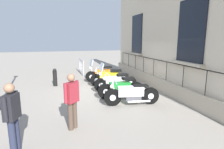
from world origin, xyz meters
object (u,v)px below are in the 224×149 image
(motorcycle_silver, at_px, (115,82))
(motorcycle_white, at_px, (132,94))
(motorcycle_orange, at_px, (102,74))
(pedestrian_walking, at_px, (12,115))
(bollard, at_px, (55,77))
(pedestrian_standing, at_px, (72,99))
(motorcycle_green, at_px, (121,88))
(crowd_barrier, at_px, (81,66))
(motorcycle_yellow, at_px, (110,78))

(motorcycle_silver, height_order, motorcycle_white, motorcycle_silver)
(motorcycle_orange, height_order, pedestrian_walking, pedestrian_walking)
(bollard, xyz_separation_m, pedestrian_standing, (-0.53, 5.07, 0.40))
(motorcycle_green, height_order, pedestrian_walking, pedestrian_walking)
(motorcycle_orange, distance_m, bollard, 2.70)
(crowd_barrier, distance_m, pedestrian_walking, 9.24)
(motorcycle_silver, xyz_separation_m, crowd_barrier, (1.03, -4.88, 0.11))
(motorcycle_white, distance_m, bollard, 4.73)
(motorcycle_orange, height_order, pedestrian_standing, pedestrian_standing)
(motorcycle_silver, height_order, crowd_barrier, motorcycle_silver)
(crowd_barrier, xyz_separation_m, pedestrian_standing, (1.24, 8.15, 0.31))
(motorcycle_silver, xyz_separation_m, bollard, (2.80, -1.80, 0.01))
(motorcycle_yellow, xyz_separation_m, pedestrian_walking, (3.56, 5.02, 0.44))
(motorcycle_green, relative_size, motorcycle_white, 0.95)
(motorcycle_silver, relative_size, motorcycle_white, 1.01)
(motorcycle_yellow, height_order, pedestrian_walking, pedestrian_walking)
(bollard, height_order, pedestrian_walking, pedestrian_walking)
(motorcycle_green, relative_size, pedestrian_standing, 1.29)
(crowd_barrier, relative_size, pedestrian_walking, 1.24)
(crowd_barrier, bearing_deg, motorcycle_orange, 108.46)
(crowd_barrier, bearing_deg, motorcycle_yellow, 104.83)
(motorcycle_orange, distance_m, pedestrian_walking, 7.09)
(bollard, bearing_deg, motorcycle_green, 133.74)
(motorcycle_silver, relative_size, bollard, 2.27)
(motorcycle_yellow, relative_size, motorcycle_silver, 0.97)
(motorcycle_yellow, relative_size, bollard, 2.21)
(bollard, bearing_deg, motorcycle_white, 126.48)
(motorcycle_white, relative_size, pedestrian_walking, 1.34)
(motorcycle_white, bearing_deg, pedestrian_standing, 29.20)
(motorcycle_silver, bearing_deg, motorcycle_yellow, -89.60)
(motorcycle_silver, relative_size, crowd_barrier, 1.09)
(motorcycle_green, distance_m, bollard, 3.93)
(motorcycle_green, relative_size, crowd_barrier, 1.03)
(motorcycle_orange, xyz_separation_m, pedestrian_walking, (3.44, 6.19, 0.44))
(pedestrian_standing, bearing_deg, motorcycle_silver, -124.65)
(bollard, bearing_deg, motorcycle_orange, -171.74)
(motorcycle_green, relative_size, bollard, 2.15)
(motorcycle_orange, relative_size, motorcycle_silver, 0.96)
(pedestrian_walking, bearing_deg, crowd_barrier, -105.96)
(motorcycle_orange, distance_m, motorcycle_green, 3.23)
(motorcycle_orange, relative_size, crowd_barrier, 1.05)
(motorcycle_orange, xyz_separation_m, crowd_barrier, (0.90, -2.69, 0.12))
(motorcycle_green, distance_m, pedestrian_walking, 4.60)
(motorcycle_orange, height_order, motorcycle_green, motorcycle_orange)
(crowd_barrier, bearing_deg, bollard, 60.12)
(motorcycle_orange, height_order, motorcycle_yellow, motorcycle_orange)
(motorcycle_orange, bearing_deg, pedestrian_walking, 60.92)
(motorcycle_orange, relative_size, bollard, 2.19)
(motorcycle_orange, xyz_separation_m, motorcycle_yellow, (-0.12, 1.17, -0.01))
(bollard, relative_size, pedestrian_walking, 0.60)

